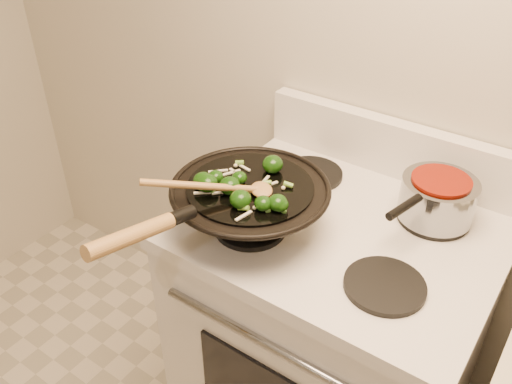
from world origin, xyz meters
The scene contains 5 objects.
stove centered at (-0.06, 1.17, 0.47)m, with size 0.78×0.67×1.08m.
wok centered at (-0.24, 1.02, 1.00)m, with size 0.39×0.64×0.21m.
stirfry centered at (-0.24, 0.98, 1.07)m, with size 0.25×0.24×0.04m.
wooden_spoon centered at (-0.25, 0.95, 1.08)m, with size 0.23×0.25×0.07m.
saucepan centered at (0.12, 1.32, 0.99)m, with size 0.19×0.30×0.11m.
Camera 1 is at (0.38, 0.16, 1.77)m, focal length 38.00 mm.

